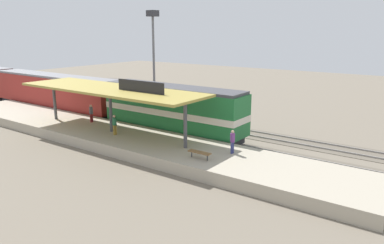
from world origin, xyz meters
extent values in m
plane|color=#706656|center=(2.00, 0.00, 0.00)|extent=(120.00, 120.00, 0.00)
cube|color=#5F5649|center=(0.00, 0.00, 0.02)|extent=(3.20, 110.00, 0.04)
cube|color=gray|center=(-0.72, 0.00, 0.08)|extent=(0.10, 110.00, 0.16)
cube|color=gray|center=(0.72, 0.00, 0.08)|extent=(0.10, 110.00, 0.16)
cube|color=#5F5649|center=(4.60, 0.00, 0.02)|extent=(3.20, 110.00, 0.04)
cube|color=gray|center=(3.88, 0.00, 0.08)|extent=(0.10, 110.00, 0.16)
cube|color=gray|center=(5.32, 0.00, 0.08)|extent=(0.10, 110.00, 0.16)
cube|color=#A89E89|center=(-4.60, 0.00, 0.45)|extent=(6.00, 44.00, 0.90)
cylinder|color=#47474C|center=(-4.60, -8.00, 2.70)|extent=(0.28, 0.28, 3.60)
cylinder|color=#47474C|center=(-4.60, 0.00, 2.70)|extent=(0.28, 0.28, 3.60)
cylinder|color=#47474C|center=(-4.60, 8.00, 2.70)|extent=(0.28, 0.28, 3.60)
cube|color=#A38E3D|center=(-4.60, 0.00, 4.60)|extent=(5.20, 18.00, 0.20)
cube|color=black|center=(-4.60, -3.60, 5.15)|extent=(0.12, 4.80, 0.90)
cylinder|color=#333338|center=(-6.00, -10.89, 1.11)|extent=(0.07, 0.07, 0.42)
cylinder|color=#333338|center=(-6.00, -9.59, 1.11)|extent=(0.07, 0.07, 0.42)
cube|color=brown|center=(-6.00, -10.24, 1.36)|extent=(0.44, 1.70, 0.08)
cube|color=#28282D|center=(0.00, -3.09, 0.51)|extent=(2.60, 13.60, 0.70)
cube|color=#1E6B33|center=(0.00, -3.09, 2.61)|extent=(2.90, 14.40, 3.50)
cube|color=#424247|center=(0.00, -3.09, 4.48)|extent=(2.78, 14.11, 0.24)
cube|color=beige|center=(0.00, -3.09, 2.35)|extent=(2.93, 14.43, 0.56)
cube|color=#28282D|center=(0.00, 14.91, 0.51)|extent=(2.60, 19.20, 0.70)
cube|color=maroon|center=(0.00, 14.91, 2.51)|extent=(2.90, 20.00, 3.30)
cube|color=slate|center=(0.00, 14.91, 4.28)|extent=(2.78, 19.60, 0.24)
cube|color=#28282D|center=(4.60, 5.49, 0.51)|extent=(2.50, 11.20, 0.70)
cube|color=#6B6056|center=(4.60, 5.49, 2.16)|extent=(2.80, 12.00, 2.60)
cube|color=#554D45|center=(4.60, 5.49, 3.58)|extent=(2.69, 11.76, 0.24)
cylinder|color=slate|center=(7.80, 5.92, 5.50)|extent=(0.28, 0.28, 11.00)
cube|color=#333338|center=(7.80, 5.92, 11.35)|extent=(1.10, 1.10, 0.70)
cylinder|color=maroon|center=(-3.53, 4.05, 1.32)|extent=(0.16, 0.16, 0.84)
cylinder|color=maroon|center=(-3.35, 4.05, 1.32)|extent=(0.16, 0.16, 0.84)
cylinder|color=#4C4C51|center=(-3.44, 4.05, 2.06)|extent=(0.34, 0.34, 0.64)
sphere|color=tan|center=(-3.44, 4.05, 2.50)|extent=(0.23, 0.23, 0.23)
cylinder|color=navy|center=(-3.76, -11.48, 1.32)|extent=(0.16, 0.16, 0.84)
cylinder|color=navy|center=(-3.58, -11.48, 1.32)|extent=(0.16, 0.16, 0.84)
cylinder|color=#663375|center=(-3.67, -11.48, 2.06)|extent=(0.34, 0.34, 0.64)
sphere|color=tan|center=(-3.67, -11.48, 2.50)|extent=(0.23, 0.23, 0.23)
cylinder|color=olive|center=(-5.27, -1.03, 1.32)|extent=(0.16, 0.16, 0.84)
cylinder|color=olive|center=(-5.09, -1.03, 1.32)|extent=(0.16, 0.16, 0.84)
cylinder|color=#23603D|center=(-5.18, -1.03, 2.06)|extent=(0.34, 0.34, 0.64)
sphere|color=tan|center=(-5.18, -1.03, 2.50)|extent=(0.23, 0.23, 0.23)
camera|label=1|loc=(-25.97, -23.97, 9.47)|focal=34.94mm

